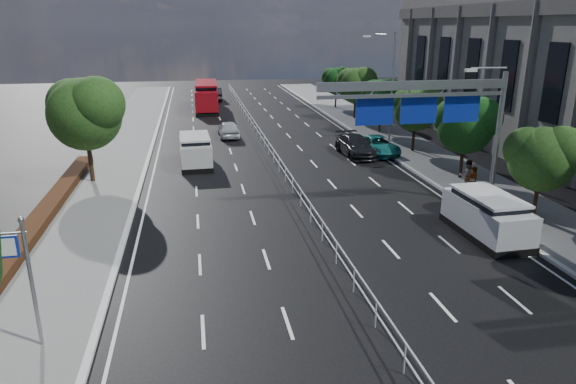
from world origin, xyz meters
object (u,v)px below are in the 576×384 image
object	(u,v)px
pedestrian_a	(472,183)
parked_car_teal	(377,145)
overhead_gantry	(434,104)
near_car_silver	(229,129)
white_minivan	(195,151)
pedestrian_b	(467,176)
toilet_sign	(11,263)
near_car_dark	(215,94)
parked_car_dark	(356,146)
red_bus	(207,95)
silver_minivan	(487,216)

from	to	relation	value
pedestrian_a	parked_car_teal	bearing A→B (deg)	-95.94
overhead_gantry	near_car_silver	world-z (taller)	overhead_gantry
pedestrian_a	white_minivan	bearing A→B (deg)	-48.06
overhead_gantry	white_minivan	distance (m)	17.20
pedestrian_b	toilet_sign	bearing A→B (deg)	38.01
near_car_dark	parked_car_dark	size ratio (longest dim) A/B	0.98
white_minivan	parked_car_teal	bearing A→B (deg)	1.23
red_bus	near_car_dark	distance (m)	7.58
red_bus	near_car_silver	bearing A→B (deg)	-83.40
near_car_silver	pedestrian_a	distance (m)	23.40
parked_car_teal	pedestrian_b	size ratio (longest dim) A/B	2.58
near_car_silver	pedestrian_a	size ratio (longest dim) A/B	2.26
overhead_gantry	silver_minivan	bearing A→B (deg)	-77.17
toilet_sign	near_car_dark	distance (m)	54.57
toilet_sign	white_minivan	bearing A→B (deg)	75.66
toilet_sign	red_bus	distance (m)	47.02
toilet_sign	parked_car_teal	xyz separation A→B (m)	(19.25, 22.00, -2.26)
silver_minivan	near_car_dark	bearing A→B (deg)	100.68
overhead_gantry	silver_minivan	world-z (taller)	overhead_gantry
parked_car_dark	red_bus	bearing A→B (deg)	111.07
red_bus	near_car_silver	xyz separation A→B (m)	(1.36, -16.08, -0.93)
toilet_sign	near_car_dark	size ratio (longest dim) A/B	0.85
near_car_dark	pedestrian_b	world-z (taller)	pedestrian_b
near_car_silver	silver_minivan	distance (m)	26.79
red_bus	silver_minivan	xyz separation A→B (m)	(11.63, -40.82, -0.65)
white_minivan	toilet_sign	bearing A→B (deg)	-106.36
white_minivan	parked_car_dark	distance (m)	12.05
near_car_silver	parked_car_teal	distance (m)	13.70
red_bus	pedestrian_b	size ratio (longest dim) A/B	5.61
parked_car_dark	near_car_silver	bearing A→B (deg)	134.89
near_car_silver	silver_minivan	world-z (taller)	silver_minivan
near_car_dark	silver_minivan	world-z (taller)	silver_minivan
overhead_gantry	pedestrian_b	world-z (taller)	overhead_gantry
pedestrian_b	white_minivan	bearing A→B (deg)	-22.41
white_minivan	parked_car_dark	world-z (taller)	white_minivan
toilet_sign	white_minivan	size ratio (longest dim) A/B	0.87
near_car_dark	pedestrian_a	xyz separation A→B (m)	(12.28, -43.47, 0.25)
toilet_sign	parked_car_dark	size ratio (longest dim) A/B	0.84
white_minivan	red_bus	xyz separation A→B (m)	(1.64, 25.25, 0.61)
toilet_sign	silver_minivan	bearing A→B (deg)	16.79
red_bus	near_car_dark	bearing A→B (deg)	82.06
white_minivan	parked_car_dark	xyz separation A→B (m)	(12.03, 0.67, -0.30)
near_car_silver	near_car_dark	bearing A→B (deg)	-91.35
silver_minivan	pedestrian_a	bearing A→B (deg)	66.65
pedestrian_a	silver_minivan	bearing A→B (deg)	55.44
white_minivan	red_bus	world-z (taller)	red_bus
toilet_sign	white_minivan	xyz separation A→B (m)	(5.42, 21.21, -1.89)
near_car_dark	parked_car_dark	xyz separation A→B (m)	(9.12, -32.00, -0.09)
pedestrian_b	silver_minivan	bearing A→B (deg)	77.90
overhead_gantry	parked_car_teal	bearing A→B (deg)	82.56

